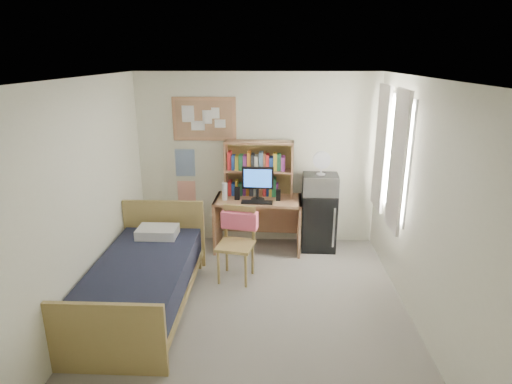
{
  "coord_description": "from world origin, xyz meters",
  "views": [
    {
      "loc": [
        0.2,
        -4.22,
        2.81
      ],
      "look_at": [
        0.01,
        1.2,
        1.08
      ],
      "focal_mm": 30.0,
      "sensor_mm": 36.0,
      "label": 1
    }
  ],
  "objects_px": {
    "mini_fridge": "(318,221)",
    "microwave": "(320,184)",
    "speaker_right": "(278,195)",
    "monitor": "(258,184)",
    "bulletin_board": "(204,119)",
    "speaker_left": "(237,193)",
    "desk_chair": "(236,245)",
    "bed": "(142,286)",
    "desk": "(258,224)",
    "desk_fan": "(321,164)"
  },
  "relations": [
    {
      "from": "mini_fridge",
      "to": "microwave",
      "type": "bearing_deg",
      "value": -90.0
    },
    {
      "from": "desk_chair",
      "to": "microwave",
      "type": "relative_size",
      "value": 1.91
    },
    {
      "from": "mini_fridge",
      "to": "speaker_left",
      "type": "relative_size",
      "value": 4.73
    },
    {
      "from": "speaker_right",
      "to": "desk_fan",
      "type": "bearing_deg",
      "value": 13.5
    },
    {
      "from": "desk_fan",
      "to": "speaker_right",
      "type": "bearing_deg",
      "value": -166.86
    },
    {
      "from": "desk_chair",
      "to": "desk_fan",
      "type": "xyz_separation_m",
      "value": [
        1.17,
        1.0,
        0.83
      ]
    },
    {
      "from": "speaker_left",
      "to": "desk_fan",
      "type": "height_order",
      "value": "desk_fan"
    },
    {
      "from": "desk_chair",
      "to": "monitor",
      "type": "bearing_deg",
      "value": 85.44
    },
    {
      "from": "monitor",
      "to": "speaker_right",
      "type": "xyz_separation_m",
      "value": [
        0.3,
        -0.01,
        -0.16
      ]
    },
    {
      "from": "microwave",
      "to": "desk_fan",
      "type": "distance_m",
      "value": 0.31
    },
    {
      "from": "desk",
      "to": "mini_fridge",
      "type": "height_order",
      "value": "mini_fridge"
    },
    {
      "from": "bed",
      "to": "desk_fan",
      "type": "height_order",
      "value": "desk_fan"
    },
    {
      "from": "microwave",
      "to": "speaker_right",
      "type": "bearing_deg",
      "value": -166.86
    },
    {
      "from": "bed",
      "to": "desk_fan",
      "type": "xyz_separation_m",
      "value": [
        2.19,
        1.73,
        1.03
      ]
    },
    {
      "from": "desk",
      "to": "desk_chair",
      "type": "distance_m",
      "value": 0.99
    },
    {
      "from": "desk",
      "to": "mini_fridge",
      "type": "xyz_separation_m",
      "value": [
        0.91,
        0.06,
        0.03
      ]
    },
    {
      "from": "bulletin_board",
      "to": "speaker_left",
      "type": "relative_size",
      "value": 5.14
    },
    {
      "from": "desk_chair",
      "to": "speaker_right",
      "type": "xyz_separation_m",
      "value": [
        0.56,
        0.88,
        0.39
      ]
    },
    {
      "from": "bulletin_board",
      "to": "speaker_left",
      "type": "distance_m",
      "value": 1.21
    },
    {
      "from": "bulletin_board",
      "to": "desk_chair",
      "type": "xyz_separation_m",
      "value": [
        0.55,
        -1.28,
        -1.43
      ]
    },
    {
      "from": "mini_fridge",
      "to": "bed",
      "type": "bearing_deg",
      "value": -139.14
    },
    {
      "from": "desk",
      "to": "microwave",
      "type": "bearing_deg",
      "value": 5.42
    },
    {
      "from": "bed",
      "to": "speaker_left",
      "type": "height_order",
      "value": "speaker_left"
    },
    {
      "from": "speaker_left",
      "to": "speaker_right",
      "type": "bearing_deg",
      "value": -0.0
    },
    {
      "from": "bed",
      "to": "microwave",
      "type": "xyz_separation_m",
      "value": [
        2.19,
        1.73,
        0.72
      ]
    },
    {
      "from": "bed",
      "to": "speaker_right",
      "type": "distance_m",
      "value": 2.33
    },
    {
      "from": "desk_fan",
      "to": "microwave",
      "type": "bearing_deg",
      "value": 0.0
    },
    {
      "from": "desk_chair",
      "to": "bed",
      "type": "height_order",
      "value": "desk_chair"
    },
    {
      "from": "monitor",
      "to": "desk_fan",
      "type": "distance_m",
      "value": 0.96
    },
    {
      "from": "desk",
      "to": "monitor",
      "type": "bearing_deg",
      "value": -90.0
    },
    {
      "from": "bed",
      "to": "speaker_left",
      "type": "bearing_deg",
      "value": 59.77
    },
    {
      "from": "speaker_right",
      "to": "microwave",
      "type": "xyz_separation_m",
      "value": [
        0.61,
        0.12,
        0.13
      ]
    },
    {
      "from": "bulletin_board",
      "to": "desk_fan",
      "type": "bearing_deg",
      "value": -9.21
    },
    {
      "from": "mini_fridge",
      "to": "speaker_right",
      "type": "xyz_separation_m",
      "value": [
        -0.62,
        -0.14,
        0.45
      ]
    },
    {
      "from": "speaker_left",
      "to": "desk_fan",
      "type": "xyz_separation_m",
      "value": [
        1.21,
        0.09,
        0.43
      ]
    },
    {
      "from": "bulletin_board",
      "to": "mini_fridge",
      "type": "xyz_separation_m",
      "value": [
        1.72,
        -0.26,
        -1.49
      ]
    },
    {
      "from": "desk_chair",
      "to": "bed",
      "type": "distance_m",
      "value": 1.27
    },
    {
      "from": "speaker_left",
      "to": "mini_fridge",
      "type": "bearing_deg",
      "value": 7.83
    },
    {
      "from": "bed",
      "to": "speaker_left",
      "type": "distance_m",
      "value": 2.0
    },
    {
      "from": "desk_chair",
      "to": "desk_fan",
      "type": "distance_m",
      "value": 1.75
    },
    {
      "from": "bulletin_board",
      "to": "mini_fridge",
      "type": "bearing_deg",
      "value": -8.56
    },
    {
      "from": "monitor",
      "to": "bulletin_board",
      "type": "bearing_deg",
      "value": 157.13
    },
    {
      "from": "bed",
      "to": "speaker_left",
      "type": "relative_size",
      "value": 11.57
    },
    {
      "from": "desk",
      "to": "monitor",
      "type": "xyz_separation_m",
      "value": [
        -0.0,
        -0.06,
        0.64
      ]
    },
    {
      "from": "monitor",
      "to": "desk_chair",
      "type": "bearing_deg",
      "value": -103.34
    },
    {
      "from": "mini_fridge",
      "to": "microwave",
      "type": "relative_size",
      "value": 1.7
    },
    {
      "from": "bed",
      "to": "microwave",
      "type": "height_order",
      "value": "microwave"
    },
    {
      "from": "speaker_right",
      "to": "monitor",
      "type": "bearing_deg",
      "value": 180.0
    },
    {
      "from": "speaker_right",
      "to": "mini_fridge",
      "type": "bearing_deg",
      "value": 15.27
    },
    {
      "from": "bulletin_board",
      "to": "desk_fan",
      "type": "distance_m",
      "value": 1.84
    }
  ]
}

